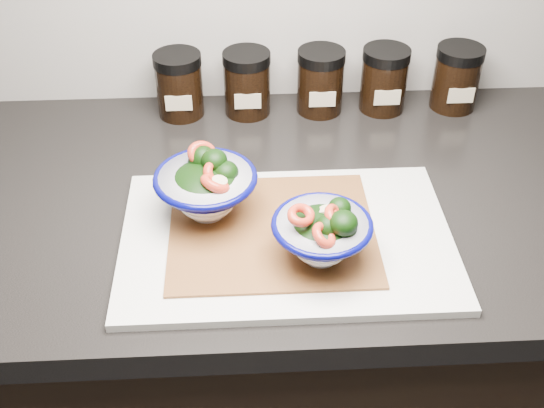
{
  "coord_description": "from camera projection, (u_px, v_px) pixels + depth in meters",
  "views": [
    {
      "loc": [
        -0.22,
        0.64,
        1.52
      ],
      "look_at": [
        -0.18,
        1.35,
        0.96
      ],
      "focal_mm": 45.0,
      "sensor_mm": 36.0,
      "label": 1
    }
  ],
  "objects": [
    {
      "name": "bowl_left",
      "position": [
        207.0,
        186.0,
        0.93
      ],
      "size": [
        0.14,
        0.14,
        0.1
      ],
      "rotation": [
        0.0,
        0.0,
        -0.16
      ],
      "color": "white",
      "rests_on": "bamboo_mat"
    },
    {
      "name": "spice_jar_d",
      "position": [
        384.0,
        79.0,
        1.18
      ],
      "size": [
        0.08,
        0.08,
        0.11
      ],
      "color": "black",
      "rests_on": "countertop"
    },
    {
      "name": "cabinet",
      "position": [
        364.0,
        382.0,
        1.32
      ],
      "size": [
        3.43,
        0.58,
        0.86
      ],
      "primitive_type": "cube",
      "color": "black",
      "rests_on": "ground"
    },
    {
      "name": "spice_jar_a",
      "position": [
        179.0,
        85.0,
        1.17
      ],
      "size": [
        0.08,
        0.08,
        0.11
      ],
      "color": "black",
      "rests_on": "countertop"
    },
    {
      "name": "cutting_board",
      "position": [
        287.0,
        239.0,
        0.93
      ],
      "size": [
        0.45,
        0.3,
        0.01
      ],
      "primitive_type": "cube",
      "color": "silver",
      "rests_on": "countertop"
    },
    {
      "name": "countertop",
      "position": [
        388.0,
        200.0,
        1.04
      ],
      "size": [
        3.5,
        0.6,
        0.04
      ],
      "primitive_type": "cube",
      "color": "black",
      "rests_on": "cabinet"
    },
    {
      "name": "bowl_right",
      "position": [
        323.0,
        234.0,
        0.86
      ],
      "size": [
        0.13,
        0.13,
        0.09
      ],
      "rotation": [
        0.0,
        0.0,
        0.25
      ],
      "color": "white",
      "rests_on": "bamboo_mat"
    },
    {
      "name": "spice_jar_b",
      "position": [
        247.0,
        83.0,
        1.17
      ],
      "size": [
        0.08,
        0.08,
        0.11
      ],
      "color": "black",
      "rests_on": "countertop"
    },
    {
      "name": "bamboo_mat",
      "position": [
        272.0,
        230.0,
        0.93
      ],
      "size": [
        0.28,
        0.24,
        0.0
      ],
      "primitive_type": "cube",
      "color": "#9C612E",
      "rests_on": "cutting_board"
    },
    {
      "name": "spice_jar_e",
      "position": [
        456.0,
        78.0,
        1.19
      ],
      "size": [
        0.08,
        0.08,
        0.11
      ],
      "color": "black",
      "rests_on": "countertop"
    },
    {
      "name": "spice_jar_c",
      "position": [
        320.0,
        81.0,
        1.18
      ],
      "size": [
        0.08,
        0.08,
        0.11
      ],
      "color": "black",
      "rests_on": "countertop"
    }
  ]
}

